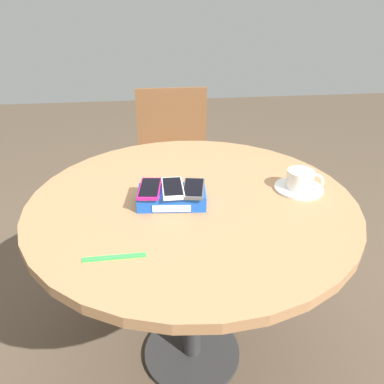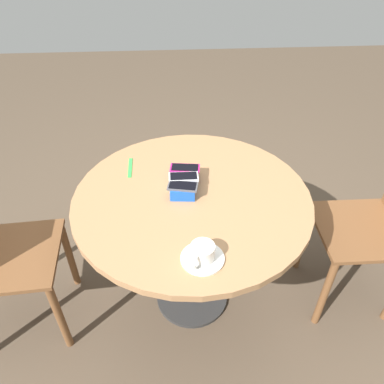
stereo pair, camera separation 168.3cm
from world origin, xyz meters
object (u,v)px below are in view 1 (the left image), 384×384
object	(u,v)px
phone_white	(173,188)
saucer	(299,188)
phone_magenta	(150,188)
lanyard_strap	(115,257)
round_table	(192,225)
phone_box	(172,197)
phone_gray	(193,188)
chair_far_side	(174,163)
coffee_cup	(301,179)

from	to	relation	value
phone_white	saucer	xyz separation A→B (m)	(0.41, 0.05, -0.05)
phone_magenta	phone_white	size ratio (longest dim) A/B	1.08
phone_white	lanyard_strap	xyz separation A→B (m)	(-0.16, -0.24, -0.05)
saucer	lanyard_strap	bearing A→B (deg)	-153.21
round_table	phone_box	world-z (taller)	phone_box
phone_gray	round_table	bearing A→B (deg)	87.91
saucer	round_table	bearing A→B (deg)	-177.71
phone_white	saucer	distance (m)	0.42
phone_white	chair_far_side	world-z (taller)	chair_far_side
phone_white	phone_box	bearing A→B (deg)	-156.22
phone_magenta	coffee_cup	bearing A→B (deg)	4.27
round_table	phone_gray	bearing A→B (deg)	-92.09
phone_box	phone_gray	distance (m)	0.07
saucer	lanyard_strap	distance (m)	0.64
round_table	phone_gray	distance (m)	0.16
phone_box	phone_gray	size ratio (longest dim) A/B	1.57
phone_magenta	phone_gray	bearing A→B (deg)	-7.06
round_table	coffee_cup	xyz separation A→B (m)	(0.35, 0.01, 0.14)
phone_box	coffee_cup	world-z (taller)	coffee_cup
coffee_cup	phone_box	bearing A→B (deg)	-173.67
saucer	chair_far_side	world-z (taller)	chair_far_side
phone_magenta	phone_white	world-z (taller)	phone_white
round_table	phone_magenta	bearing A→B (deg)	-169.77
phone_gray	phone_white	bearing A→B (deg)	173.45
saucer	lanyard_strap	xyz separation A→B (m)	(-0.57, -0.29, -0.00)
lanyard_strap	chair_far_side	world-z (taller)	chair_far_side
phone_magenta	chair_far_side	bearing A→B (deg)	81.42
saucer	phone_gray	bearing A→B (deg)	-171.44
phone_gray	coffee_cup	xyz separation A→B (m)	(0.35, 0.05, -0.01)
round_table	lanyard_strap	xyz separation A→B (m)	(-0.22, -0.27, 0.10)
phone_box	lanyard_strap	size ratio (longest dim) A/B	1.38
phone_box	lanyard_strap	distance (m)	0.29
phone_white	coffee_cup	xyz separation A→B (m)	(0.41, 0.04, -0.02)
chair_far_side	phone_white	bearing A→B (deg)	-94.24
phone_white	saucer	world-z (taller)	phone_white
round_table	saucer	size ratio (longest dim) A/B	6.51
lanyard_strap	chair_far_side	size ratio (longest dim) A/B	0.18
phone_white	phone_gray	xyz separation A→B (m)	(0.06, -0.01, -0.00)
lanyard_strap	saucer	bearing A→B (deg)	26.79
phone_gray	lanyard_strap	size ratio (longest dim) A/B	0.88
phone_box	phone_gray	xyz separation A→B (m)	(0.06, -0.01, 0.03)
phone_box	saucer	size ratio (longest dim) A/B	1.35
phone_box	phone_magenta	world-z (taller)	phone_magenta
round_table	phone_gray	xyz separation A→B (m)	(-0.00, -0.04, 0.15)
coffee_cup	lanyard_strap	world-z (taller)	coffee_cup
phone_gray	lanyard_strap	bearing A→B (deg)	-133.01
phone_magenta	phone_gray	size ratio (longest dim) A/B	1.02
phone_magenta	chair_far_side	distance (m)	0.95
coffee_cup	saucer	bearing A→B (deg)	151.22
round_table	coffee_cup	size ratio (longest dim) A/B	9.17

